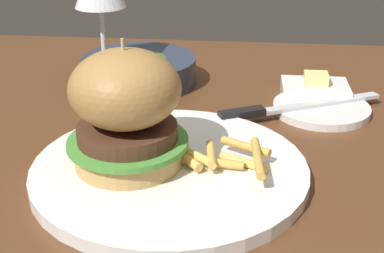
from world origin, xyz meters
TOP-DOWN VIEW (x-y plane):
  - dining_table at (0.00, 0.00)m, footprint 1.45×0.77m
  - main_plate at (0.04, -0.13)m, footprint 0.29×0.29m
  - burger_sandwich at (-0.01, -0.13)m, footprint 0.12×0.12m
  - fries_pile at (0.09, -0.12)m, footprint 0.12×0.09m
  - bread_plate at (0.21, 0.06)m, footprint 0.13×0.13m
  - table_knife at (0.17, 0.04)m, footprint 0.22×0.12m
  - butter_dish at (0.21, 0.11)m, footprint 0.09×0.07m
  - soup_bowl at (-0.05, 0.15)m, footprint 0.17×0.17m

SIDE VIEW (x-z plane):
  - dining_table at x=0.00m, z-range 0.28..1.02m
  - bread_plate at x=0.21m, z-range 0.74..0.75m
  - main_plate at x=0.04m, z-range 0.74..0.75m
  - butter_dish at x=0.21m, z-range 0.73..0.77m
  - table_knife at x=0.17m, z-range 0.75..0.76m
  - soup_bowl at x=-0.05m, z-range 0.74..0.79m
  - fries_pile at x=0.09m, z-range 0.75..0.78m
  - burger_sandwich at x=-0.01m, z-range 0.75..0.88m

